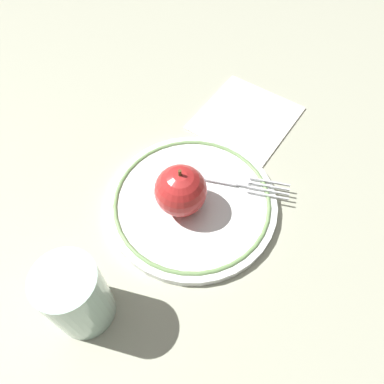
{
  "coord_description": "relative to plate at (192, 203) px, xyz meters",
  "views": [
    {
      "loc": [
        0.17,
        0.23,
        0.46
      ],
      "look_at": [
        0.0,
        0.01,
        0.04
      ],
      "focal_mm": 35.0,
      "sensor_mm": 36.0,
      "label": 1
    }
  ],
  "objects": [
    {
      "name": "napkin_folded",
      "position": [
        -0.18,
        -0.08,
        -0.0
      ],
      "size": [
        0.19,
        0.19,
        0.01
      ],
      "primitive_type": "cube",
      "rotation": [
        0.0,
        0.0,
        0.3
      ],
      "color": "white",
      "rests_on": "ground_plane"
    },
    {
      "name": "fork",
      "position": [
        -0.06,
        0.01,
        0.01
      ],
      "size": [
        0.12,
        0.14,
        0.0
      ],
      "rotation": [
        0.0,
        0.0,
        2.25
      ],
      "color": "silver",
      "rests_on": "plate"
    },
    {
      "name": "ground_plane",
      "position": [
        -0.0,
        -0.01,
        -0.01
      ],
      "size": [
        2.0,
        2.0,
        0.0
      ],
      "primitive_type": "plane",
      "color": "#AAAC94"
    },
    {
      "name": "drinking_glass",
      "position": [
        0.19,
        0.04,
        0.05
      ],
      "size": [
        0.07,
        0.07,
        0.11
      ],
      "primitive_type": "cylinder",
      "color": "silver",
      "rests_on": "ground_plane"
    },
    {
      "name": "plate",
      "position": [
        0.0,
        0.0,
        0.0
      ],
      "size": [
        0.24,
        0.24,
        0.02
      ],
      "color": "white",
      "rests_on": "ground_plane"
    },
    {
      "name": "apple_red_whole",
      "position": [
        0.02,
        -0.0,
        0.04
      ],
      "size": [
        0.07,
        0.07,
        0.08
      ],
      "color": "red",
      "rests_on": "plate"
    }
  ]
}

